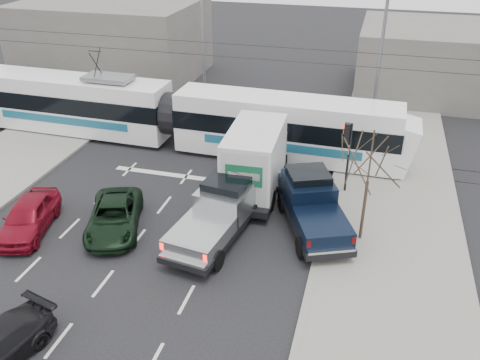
% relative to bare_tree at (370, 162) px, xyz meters
% --- Properties ---
extents(ground, '(120.00, 120.00, 0.00)m').
position_rel_bare_tree_xyz_m(ground, '(-7.60, -2.50, -3.79)').
color(ground, black).
rests_on(ground, ground).
extents(sidewalk_right, '(6.00, 60.00, 0.15)m').
position_rel_bare_tree_xyz_m(sidewalk_right, '(1.40, -2.50, -3.72)').
color(sidewalk_right, gray).
rests_on(sidewalk_right, ground).
extents(rails, '(60.00, 1.60, 0.03)m').
position_rel_bare_tree_xyz_m(rails, '(-7.60, 7.50, -3.78)').
color(rails, '#33302D').
rests_on(rails, ground).
extents(building_left, '(14.00, 10.00, 6.00)m').
position_rel_bare_tree_xyz_m(building_left, '(-21.60, 19.50, -0.79)').
color(building_left, slate).
rests_on(building_left, ground).
extents(building_right, '(12.00, 10.00, 5.00)m').
position_rel_bare_tree_xyz_m(building_right, '(4.40, 21.50, -1.29)').
color(building_right, slate).
rests_on(building_right, ground).
extents(bare_tree, '(2.40, 2.40, 5.00)m').
position_rel_bare_tree_xyz_m(bare_tree, '(0.00, 0.00, 0.00)').
color(bare_tree, '#47382B').
rests_on(bare_tree, ground).
extents(traffic_signal, '(0.44, 0.44, 3.60)m').
position_rel_bare_tree_xyz_m(traffic_signal, '(-1.13, 4.00, -1.05)').
color(traffic_signal, black).
rests_on(traffic_signal, ground).
extents(street_lamp_near, '(2.38, 0.25, 9.00)m').
position_rel_bare_tree_xyz_m(street_lamp_near, '(-0.29, 11.50, 1.32)').
color(street_lamp_near, slate).
rests_on(street_lamp_near, ground).
extents(street_lamp_far, '(2.38, 0.25, 9.00)m').
position_rel_bare_tree_xyz_m(street_lamp_far, '(-11.79, 13.50, 1.32)').
color(street_lamp_far, slate).
rests_on(street_lamp_far, ground).
extents(catenary, '(60.00, 0.20, 7.00)m').
position_rel_bare_tree_xyz_m(catenary, '(-7.60, 7.50, 0.09)').
color(catenary, black).
rests_on(catenary, ground).
extents(tram, '(26.00, 3.18, 5.30)m').
position_rel_bare_tree_xyz_m(tram, '(-11.46, 7.28, -1.91)').
color(tram, white).
rests_on(tram, ground).
extents(silver_pickup, '(3.02, 6.52, 2.28)m').
position_rel_bare_tree_xyz_m(silver_pickup, '(-5.98, -0.98, -2.66)').
color(silver_pickup, black).
rests_on(silver_pickup, ground).
extents(box_truck, '(2.66, 7.07, 3.49)m').
position_rel_bare_tree_xyz_m(box_truck, '(-5.39, 3.29, -2.07)').
color(box_truck, black).
rests_on(box_truck, ground).
extents(navy_pickup, '(4.13, 6.00, 2.38)m').
position_rel_bare_tree_xyz_m(navy_pickup, '(-2.24, 0.57, -2.62)').
color(navy_pickup, black).
rests_on(navy_pickup, ground).
extents(green_car, '(3.60, 5.12, 1.30)m').
position_rel_bare_tree_xyz_m(green_car, '(-10.59, -1.98, -3.14)').
color(green_car, black).
rests_on(green_car, ground).
extents(red_car, '(2.72, 4.61, 1.47)m').
position_rel_bare_tree_xyz_m(red_car, '(-14.16, -3.08, -3.06)').
color(red_car, maroon).
rests_on(red_car, ground).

